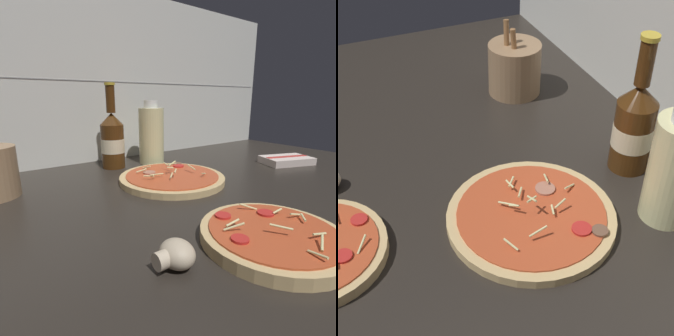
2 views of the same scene
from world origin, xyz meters
The scene contains 8 objects.
counter_slab centered at (0.00, 0.00, 1.25)cm, with size 160.00×90.00×2.50cm.
tile_backsplash centered at (0.00, 45.50, 30.00)cm, with size 160.00×1.13×60.00cm.
pizza_near centered at (-5.22, -24.05, 3.61)cm, with size 22.44×22.44×3.91cm.
pizza_far centered at (0.98, 10.11, 3.44)cm, with size 28.29×28.29×5.61cm.
beer_bottle centered at (-5.33, 33.27, 11.71)cm, with size 7.43×7.43×26.50cm.
oil_bottle centered at (8.29, 31.52, 12.28)cm, with size 8.58×8.58×21.28cm.
mushroom_right centered at (-21.26, -20.11, 4.40)cm, with size 5.69×5.42×3.79cm.
dish_towel centered at (44.89, 2.65, 3.71)cm, with size 18.56×14.74×2.56cm.
Camera 1 is at (-40.09, -44.14, 24.39)cm, focal length 28.00 mm.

